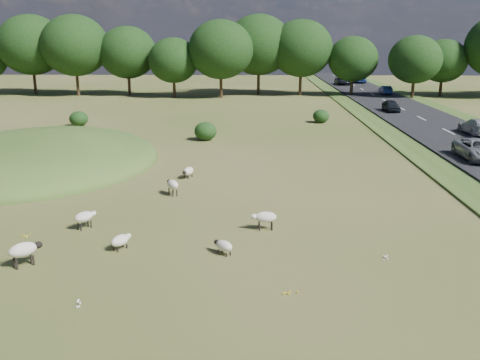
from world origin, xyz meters
The scene contains 18 objects.
ground centered at (0.00, 20.00, 0.00)m, with size 160.00×160.00×0.00m, color #3C561A.
mound centered at (-12.00, 12.00, 0.00)m, with size 16.00×20.00×4.00m, color #33561E.
road centered at (20.00, 30.00, 0.12)m, with size 8.00×150.00×0.25m, color black.
treeline centered at (-1.06, 55.44, 6.57)m, with size 96.28×14.66×11.70m.
shrubs centered at (-2.86, 25.52, 0.73)m, with size 25.41×11.48×1.53m.
sheep_0 centered at (-1.30, 8.11, 0.42)m, with size 0.79×1.22×0.67m.
sheep_1 centered at (1.57, -3.70, 0.36)m, with size 0.93×0.92×0.57m.
sheep_2 centered at (-2.64, -3.32, 0.39)m, with size 0.85×1.09×0.62m.
sheep_3 centered at (-5.85, -5.04, 0.65)m, with size 1.22×1.17×0.93m.
sheep_4 centered at (-4.84, -0.94, 0.56)m, with size 0.95×1.09×0.80m.
sheep_5 centered at (-1.70, 4.46, 0.59)m, with size 0.92×1.20×0.85m.
sheep_6 centered at (3.25, -0.87, 0.59)m, with size 1.18×0.58×0.84m.
car_0 centered at (21.90, 22.67, 0.94)m, with size 1.92×4.72×1.37m, color silver.
car_1 centered at (21.90, 56.26, 0.86)m, with size 1.30×3.72×1.23m, color navy.
car_2 centered at (18.10, 12.77, 0.93)m, with size 2.26×4.90×1.36m, color #9D9FA4.
car_4 centered at (21.90, 76.91, 0.98)m, with size 2.06×5.06×1.47m, color navy.
car_5 centered at (18.10, 72.24, 0.92)m, with size 2.24×4.85×1.35m, color black.
car_6 centered at (18.10, 37.32, 0.88)m, with size 1.49×3.71×1.27m, color black.
Camera 1 is at (2.78, -23.44, 8.35)m, focal length 40.00 mm.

